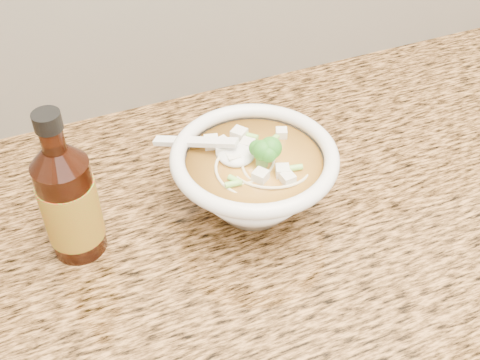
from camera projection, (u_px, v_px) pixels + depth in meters
name	position (u px, v px, depth m)	size (l,w,h in m)	color
cabinet	(346.00, 352.00, 1.19)	(4.00, 0.65, 0.86)	#331D0F
counter_slab	(383.00, 187.00, 0.88)	(4.00, 0.68, 0.04)	#A6713D
soup_bowl	(254.00, 179.00, 0.79)	(0.22, 0.22, 0.12)	white
hot_sauce_bottle	(69.00, 202.00, 0.72)	(0.08, 0.08, 0.21)	#341107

